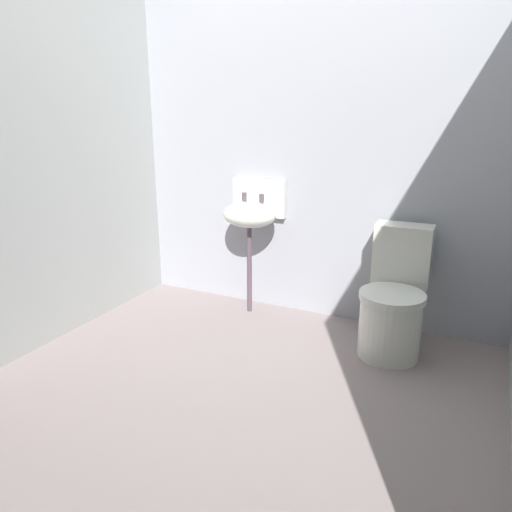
{
  "coord_description": "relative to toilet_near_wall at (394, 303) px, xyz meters",
  "views": [
    {
      "loc": [
        1.14,
        -2.05,
        1.51
      ],
      "look_at": [
        0.0,
        0.31,
        0.7
      ],
      "focal_mm": 34.4,
      "sensor_mm": 36.0,
      "label": 1
    }
  ],
  "objects": [
    {
      "name": "toilet_near_wall",
      "position": [
        0.0,
        0.0,
        0.0
      ],
      "size": [
        0.41,
        0.6,
        0.78
      ],
      "rotation": [
        0.0,
        0.0,
        3.17
      ],
      "color": "silver",
      "rests_on": "ground"
    },
    {
      "name": "sink",
      "position": [
        -1.09,
        0.19,
        0.43
      ],
      "size": [
        0.42,
        0.35,
        0.99
      ],
      "color": "#554451",
      "rests_on": "ground"
    },
    {
      "name": "ground_plane",
      "position": [
        -0.68,
        -0.89,
        -0.36
      ],
      "size": [
        3.15,
        2.89,
        0.08
      ],
      "primitive_type": "cube",
      "color": "gray"
    },
    {
      "name": "wall_left",
      "position": [
        -2.11,
        -0.79,
        0.92
      ],
      "size": [
        0.1,
        2.69,
        2.48
      ],
      "primitive_type": "cube",
      "color": "#A4A8A5",
      "rests_on": "ground"
    },
    {
      "name": "wall_back",
      "position": [
        -0.68,
        0.4,
        0.92
      ],
      "size": [
        3.15,
        0.1,
        2.48
      ],
      "primitive_type": "cube",
      "color": "#A0A3AC",
      "rests_on": "ground"
    }
  ]
}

